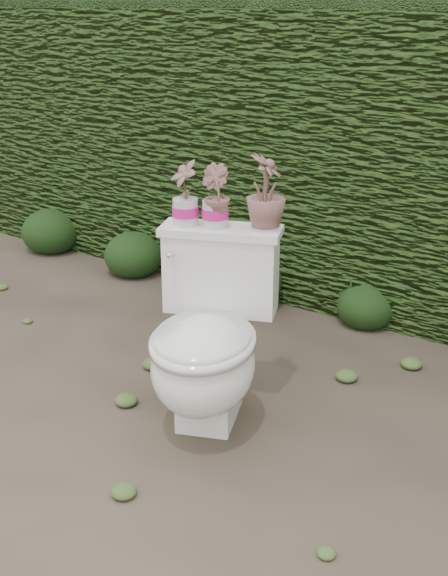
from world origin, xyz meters
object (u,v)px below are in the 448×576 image
Objects in this scene: toilet at (208,344)px; potted_plant_center at (215,198)px; potted_plant_right at (266,195)px; potted_plant_left at (185,195)px.

toilet is 0.59m from potted_plant_center.
toilet is 3.30× the size of potted_plant_center.
potted_plant_right is (0.19, 0.08, 0.03)m from potted_plant_center.
potted_plant_center reaches higher than toilet.
potted_plant_center is 0.83× the size of potted_plant_right.
potted_plant_left is 1.05× the size of potted_plant_center.
toilet is at bearing 135.53° from potted_plant_center.
potted_plant_left is 0.33m from potted_plant_right.
potted_plant_left is 0.13m from potted_plant_center.
potted_plant_right is (0.31, 0.12, 0.02)m from potted_plant_left.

